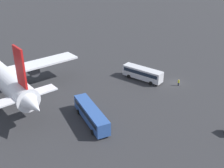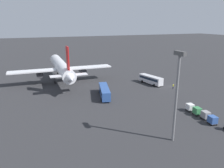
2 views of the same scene
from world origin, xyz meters
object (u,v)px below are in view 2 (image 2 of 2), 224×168
object	(u,v)px
cargo_cart_blue	(213,120)
cargo_cart_green	(197,111)
cargo_cart_white	(190,107)
airplane	(61,67)
cargo_cart_grey	(206,115)
shuttle_bus_far	(104,91)
worker_person	(173,86)
shuttle_bus_near	(151,79)

from	to	relation	value
cargo_cart_blue	cargo_cart_green	size ratio (longest dim) A/B	1.00
cargo_cart_green	cargo_cart_white	world-z (taller)	same
airplane	cargo_cart_white	xyz separation A→B (m)	(-43.77, -26.80, -4.79)
airplane	cargo_cart_grey	bearing A→B (deg)	-150.08
shuttle_bus_far	cargo_cart_grey	world-z (taller)	shuttle_bus_far
airplane	cargo_cart_blue	xyz separation A→B (m)	(-52.14, -26.14, -4.79)
worker_person	cargo_cart_white	size ratio (longest dim) A/B	0.79
airplane	worker_person	distance (m)	43.82
airplane	cargo_cart_blue	world-z (taller)	airplane
shuttle_bus_near	cargo_cart_grey	bearing A→B (deg)	160.14
cargo_cart_blue	cargo_cart_white	bearing A→B (deg)	-4.49
shuttle_bus_near	cargo_cart_green	bearing A→B (deg)	159.20
shuttle_bus_far	cargo_cart_white	distance (m)	26.46
cargo_cart_white	shuttle_bus_far	bearing A→B (deg)	40.93
cargo_cart_blue	cargo_cart_grey	size ratio (longest dim) A/B	1.00
cargo_cart_blue	cargo_cart_white	world-z (taller)	same
cargo_cart_white	cargo_cart_grey	bearing A→B (deg)	179.76
airplane	cargo_cart_white	world-z (taller)	airplane
worker_person	cargo_cart_white	world-z (taller)	cargo_cart_white
airplane	shuttle_bus_near	world-z (taller)	airplane
cargo_cart_grey	worker_person	bearing A→B (deg)	-20.09
worker_person	cargo_cart_grey	distance (m)	26.08
worker_person	cargo_cart_grey	xyz separation A→B (m)	(-24.49, 8.96, 0.32)
shuttle_bus_near	worker_person	bearing A→B (deg)	-164.02
shuttle_bus_far	cargo_cart_blue	bearing A→B (deg)	-134.79
shuttle_bus_near	cargo_cart_blue	distance (m)	35.95
cargo_cart_blue	cargo_cart_grey	distance (m)	2.86
worker_person	cargo_cart_white	bearing A→B (deg)	154.72
cargo_cart_grey	shuttle_bus_far	bearing A→B (deg)	34.10
shuttle_bus_far	airplane	bearing A→B (deg)	36.47
airplane	worker_person	world-z (taller)	airplane
cargo_cart_blue	cargo_cart_white	size ratio (longest dim) A/B	1.00
worker_person	cargo_cart_green	bearing A→B (deg)	157.33
shuttle_bus_near	shuttle_bus_far	bearing A→B (deg)	96.32
airplane	shuttle_bus_far	size ratio (longest dim) A/B	3.59
shuttle_bus_near	cargo_cart_green	distance (m)	30.36
worker_person	cargo_cart_blue	world-z (taller)	cargo_cart_blue
shuttle_bus_far	cargo_cart_white	xyz separation A→B (m)	(-19.99, -17.33, -0.73)
worker_person	cargo_cart_blue	xyz separation A→B (m)	(-27.28, 9.59, 0.32)
shuttle_bus_near	worker_person	size ratio (longest dim) A/B	6.41
shuttle_bus_near	shuttle_bus_far	size ratio (longest dim) A/B	0.86
cargo_cart_blue	cargo_cart_grey	xyz separation A→B (m)	(2.79, -0.63, 0.00)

